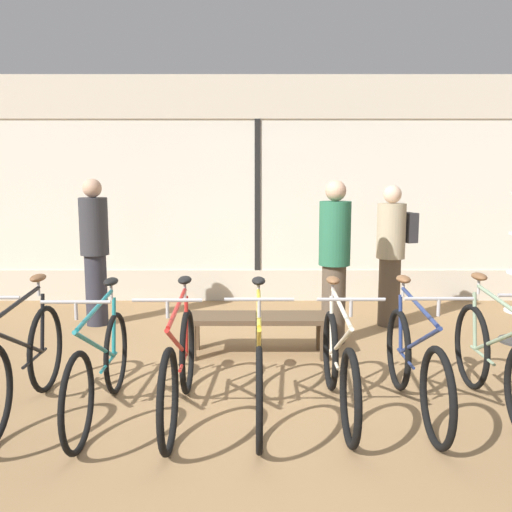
# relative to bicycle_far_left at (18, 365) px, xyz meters

# --- Properties ---
(ground_plane) EXTENTS (24.00, 24.00, 0.00)m
(ground_plane) POSITION_rel_bicycle_far_left_xyz_m (1.81, 0.41, -0.41)
(ground_plane) COLOR #99754C
(shop_back_wall) EXTENTS (12.00, 0.08, 3.20)m
(shop_back_wall) POSITION_rel_bicycle_far_left_xyz_m (1.81, 4.01, 1.23)
(shop_back_wall) COLOR beige
(shop_back_wall) RESTS_ON ground_plane
(bicycle_far_left) EXTENTS (0.46, 1.80, 1.05)m
(bicycle_far_left) POSITION_rel_bicycle_far_left_xyz_m (0.00, 0.00, 0.00)
(bicycle_far_left) COLOR black
(bicycle_far_left) RESTS_ON ground_plane
(bicycle_left) EXTENTS (0.46, 1.74, 1.03)m
(bicycle_left) POSITION_rel_bicycle_far_left_xyz_m (0.61, -0.02, -0.02)
(bicycle_left) COLOR black
(bicycle_left) RESTS_ON ground_plane
(bicycle_center_left) EXTENTS (0.46, 1.77, 1.04)m
(bicycle_center_left) POSITION_rel_bicycle_far_left_xyz_m (1.21, -0.03, -0.01)
(bicycle_center_left) COLOR black
(bicycle_center_left) RESTS_ON ground_plane
(bicycle_center) EXTENTS (0.46, 1.71, 1.04)m
(bicycle_center) POSITION_rel_bicycle_far_left_xyz_m (1.81, -0.03, -0.01)
(bicycle_center) COLOR black
(bicycle_center) RESTS_ON ground_plane
(bicycle_center_right) EXTENTS (0.46, 1.72, 1.02)m
(bicycle_center_right) POSITION_rel_bicycle_far_left_xyz_m (2.43, 0.06, -0.03)
(bicycle_center_right) COLOR black
(bicycle_center_right) RESTS_ON ground_plane
(bicycle_right) EXTENTS (0.46, 1.76, 1.03)m
(bicycle_right) POSITION_rel_bicycle_far_left_xyz_m (3.02, 0.05, -0.02)
(bicycle_right) COLOR black
(bicycle_right) RESTS_ON ground_plane
(bicycle_far_right) EXTENTS (0.46, 1.79, 1.05)m
(bicycle_far_right) POSITION_rel_bicycle_far_left_xyz_m (3.66, 0.08, -0.00)
(bicycle_far_right) COLOR black
(bicycle_far_right) RESTS_ON ground_plane
(display_bench) EXTENTS (1.40, 0.44, 0.41)m
(display_bench) POSITION_rel_bicycle_far_left_xyz_m (1.81, 1.49, -0.07)
(display_bench) COLOR brown
(display_bench) RESTS_ON ground_plane
(customer_near_rack) EXTENTS (0.56, 0.45, 1.71)m
(customer_near_rack) POSITION_rel_bicycle_far_left_xyz_m (3.43, 2.63, 0.52)
(customer_near_rack) COLOR brown
(customer_near_rack) RESTS_ON ground_plane
(customer_by_window) EXTENTS (0.42, 0.42, 1.78)m
(customer_by_window) POSITION_rel_bicycle_far_left_xyz_m (-0.16, 2.66, 0.54)
(customer_by_window) COLOR #2D2D38
(customer_by_window) RESTS_ON ground_plane
(customer_mid_floor) EXTENTS (0.38, 0.38, 1.78)m
(customer_mid_floor) POSITION_rel_bicycle_far_left_xyz_m (2.64, 1.91, 0.53)
(customer_mid_floor) COLOR brown
(customer_mid_floor) RESTS_ON ground_plane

